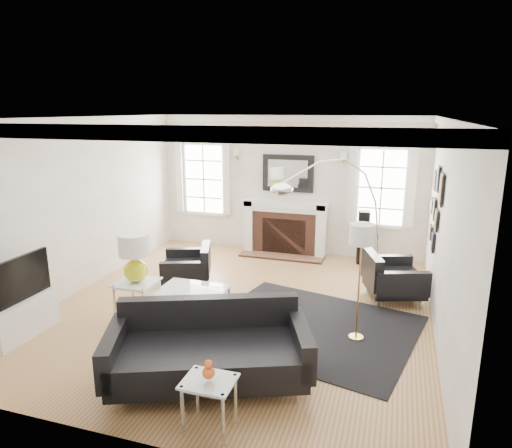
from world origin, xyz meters
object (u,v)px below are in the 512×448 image
(coffee_table, at_px, (188,295))
(gourd_lamp, at_px, (135,255))
(armchair_left, at_px, (189,268))
(fireplace, at_px, (285,228))
(arc_floor_lamp, at_px, (333,222))
(armchair_right, at_px, (390,278))
(sofa, at_px, (209,349))

(coffee_table, xyz_separation_m, gourd_lamp, (-0.68, -0.21, 0.59))
(coffee_table, distance_m, gourd_lamp, 0.93)
(armchair_left, bearing_deg, fireplace, 63.79)
(arc_floor_lamp, bearing_deg, gourd_lamp, -146.59)
(armchair_left, relative_size, armchair_right, 0.95)
(coffee_table, bearing_deg, arc_floor_lamp, 38.53)
(armchair_right, distance_m, arc_floor_lamp, 1.29)
(fireplace, height_order, armchair_left, fireplace)
(fireplace, bearing_deg, gourd_lamp, -108.63)
(sofa, bearing_deg, arc_floor_lamp, 71.14)
(sofa, distance_m, coffee_table, 1.54)
(armchair_right, xyz_separation_m, gourd_lamp, (-3.37, -1.85, 0.64))
(fireplace, relative_size, armchair_right, 1.51)
(armchair_left, distance_m, gourd_lamp, 1.56)
(fireplace, bearing_deg, arc_floor_lamp, -58.43)
(armchair_left, xyz_separation_m, coffee_table, (0.56, -1.19, 0.07))
(gourd_lamp, bearing_deg, sofa, -34.69)
(armchair_left, bearing_deg, arc_floor_lamp, 5.40)
(sofa, bearing_deg, armchair_right, 58.02)
(fireplace, distance_m, armchair_right, 2.79)
(armchair_right, relative_size, arc_floor_lamp, 0.49)
(sofa, height_order, armchair_right, sofa)
(armchair_right, bearing_deg, gourd_lamp, -151.17)
(armchair_left, bearing_deg, gourd_lamp, -95.16)
(fireplace, xyz_separation_m, gourd_lamp, (-1.23, -3.64, 0.44))
(coffee_table, height_order, gourd_lamp, gourd_lamp)
(sofa, relative_size, coffee_table, 2.47)
(gourd_lamp, xyz_separation_m, arc_floor_lamp, (2.46, 1.62, 0.25))
(armchair_right, bearing_deg, arc_floor_lamp, -165.83)
(armchair_right, distance_m, coffee_table, 3.15)
(fireplace, distance_m, armchair_left, 2.50)
(armchair_right, bearing_deg, sofa, -121.98)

